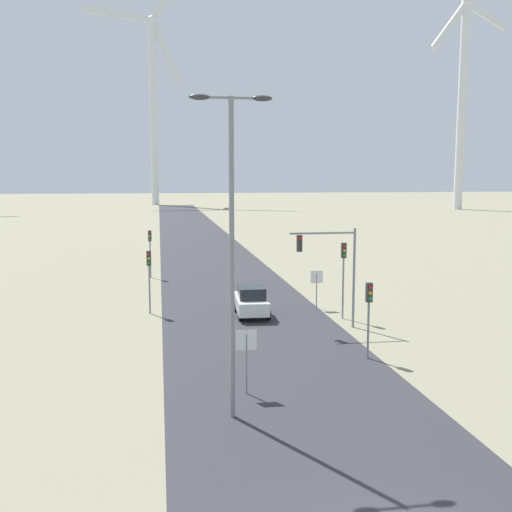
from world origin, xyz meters
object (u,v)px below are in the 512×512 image
object	(u,v)px
streetlamp	(232,224)
stop_sign_near	(247,349)
stop_sign_far	(317,282)
wind_turbine_center	(463,88)
traffic_light_post_mid_right	(344,264)
car_approaching	(251,301)
wind_turbine_left	(153,95)
traffic_light_post_mid_left	(150,243)
traffic_light_post_near_left	(149,268)
traffic_light_mast_overhead	(332,258)
traffic_light_post_near_right	(369,303)

from	to	relation	value
streetlamp	stop_sign_near	xyz separation A→B (m)	(0.81, 2.15, -5.03)
stop_sign_far	wind_turbine_center	bearing A→B (deg)	58.47
traffic_light_post_mid_right	car_approaching	size ratio (longest dim) A/B	1.09
streetlamp	stop_sign_far	bearing A→B (deg)	65.70
wind_turbine_left	wind_turbine_center	world-z (taller)	wind_turbine_left
traffic_light_post_mid_left	wind_turbine_center	xyz separation A→B (m)	(77.65, 95.33, 27.86)
traffic_light_post_near_left	traffic_light_post_mid_left	distance (m)	13.55
traffic_light_post_mid_left	traffic_light_post_mid_right	world-z (taller)	traffic_light_post_mid_right
traffic_light_mast_overhead	stop_sign_far	bearing A→B (deg)	84.12
wind_turbine_center	stop_sign_near	bearing A→B (deg)	-120.79
traffic_light_post_near_right	wind_turbine_center	world-z (taller)	wind_turbine_center
traffic_light_post_mid_left	traffic_light_post_near_right	bearing A→B (deg)	-67.22
stop_sign_far	wind_turbine_left	size ratio (longest dim) A/B	0.04
traffic_light_post_near_left	traffic_light_mast_overhead	size ratio (longest dim) A/B	0.70
stop_sign_near	traffic_light_post_mid_left	xyz separation A→B (m)	(-4.05, 28.17, 1.12)
streetlamp	wind_turbine_left	size ratio (longest dim) A/B	0.16
streetlamp	traffic_light_post_near_left	bearing A→B (deg)	100.50
stop_sign_near	traffic_light_post_mid_right	bearing A→B (deg)	56.82
traffic_light_post_mid_right	car_approaching	bearing A→B (deg)	162.56
stop_sign_near	car_approaching	size ratio (longest dim) A/B	0.61
traffic_light_post_near_left	traffic_light_post_mid_right	xyz separation A→B (m)	(11.39, -3.18, 0.45)
streetlamp	wind_turbine_center	bearing A→B (deg)	59.37
stop_sign_far	traffic_light_post_near_left	distance (m)	10.62
streetlamp	traffic_light_post_near_left	world-z (taller)	streetlamp
stop_sign_near	traffic_light_mast_overhead	distance (m)	11.39
car_approaching	wind_turbine_left	bearing A→B (deg)	92.47
traffic_light_post_near_right	car_approaching	world-z (taller)	traffic_light_post_near_right
stop_sign_near	streetlamp	bearing A→B (deg)	-110.71
stop_sign_far	traffic_light_post_mid_right	size ratio (longest dim) A/B	0.54
stop_sign_far	traffic_light_post_mid_left	size ratio (longest dim) A/B	0.62
car_approaching	wind_turbine_center	distance (m)	134.83
wind_turbine_left	traffic_light_post_mid_right	bearing A→B (deg)	-85.55
stop_sign_far	car_approaching	bearing A→B (deg)	-164.14
wind_turbine_left	traffic_light_post_near_right	bearing A→B (deg)	-86.21
traffic_light_mast_overhead	wind_turbine_center	world-z (taller)	wind_turbine_center
stop_sign_far	wind_turbine_left	world-z (taller)	wind_turbine_left
traffic_light_post_near_right	car_approaching	distance (m)	10.43
stop_sign_far	wind_turbine_center	size ratio (longest dim) A/B	0.04
car_approaching	streetlamp	bearing A→B (deg)	-101.17
stop_sign_far	traffic_light_post_near_left	xyz separation A→B (m)	(-10.56, 0.27, 1.15)
traffic_light_mast_overhead	wind_turbine_left	world-z (taller)	wind_turbine_left
wind_turbine_left	traffic_light_post_near_left	bearing A→B (deg)	-89.89
stop_sign_far	traffic_light_post_near_right	xyz separation A→B (m)	(-0.38, -10.72, 0.91)
traffic_light_mast_overhead	wind_turbine_left	bearing A→B (deg)	93.88
traffic_light_post_mid_left	wind_turbine_center	size ratio (longest dim) A/B	0.06
streetlamp	traffic_light_post_near_right	xyz separation A→B (m)	(7.06, 5.78, -4.19)
stop_sign_far	car_approaching	size ratio (longest dim) A/B	0.59
stop_sign_near	stop_sign_far	xyz separation A→B (m)	(6.64, 14.35, -0.06)
traffic_light_post_near_left	traffic_light_post_near_right	world-z (taller)	traffic_light_post_near_left
stop_sign_near	traffic_light_post_near_left	distance (m)	15.17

